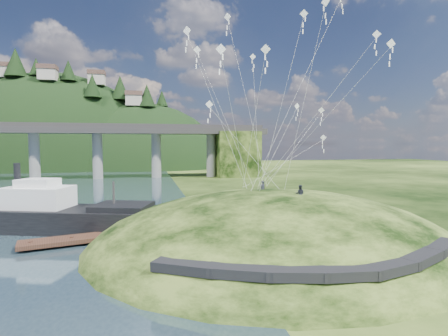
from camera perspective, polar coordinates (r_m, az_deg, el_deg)
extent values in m
plane|color=black|center=(30.57, -5.02, -14.10)|extent=(320.00, 320.00, 0.00)
ellipsoid|color=black|center=(34.77, 8.16, -14.47)|extent=(36.00, 32.00, 13.00)
cube|color=black|center=(22.23, -6.19, -15.64)|extent=(4.32, 3.62, 0.71)
cube|color=black|center=(21.21, 2.76, -16.42)|extent=(4.10, 2.97, 0.61)
cube|color=black|center=(21.29, 11.65, -16.43)|extent=(3.85, 2.37, 0.62)
cube|color=black|center=(22.29, 19.47, -15.76)|extent=(3.62, 1.83, 0.66)
cube|color=black|center=(24.09, 25.47, -14.38)|extent=(3.82, 2.27, 0.68)
cube|color=black|center=(26.62, 29.39, -12.54)|extent=(4.11, 2.97, 0.71)
cube|color=black|center=(29.70, 31.74, -10.88)|extent=(4.26, 3.43, 0.66)
cylinder|color=gray|center=(102.81, -28.55, 1.83)|extent=(2.60, 2.60, 13.00)
cylinder|color=gray|center=(99.67, -19.95, 2.02)|extent=(2.60, 2.60, 13.00)
cylinder|color=gray|center=(98.90, -11.00, 2.17)|extent=(2.60, 2.60, 13.00)
cylinder|color=gray|center=(100.54, -2.13, 2.27)|extent=(2.60, 2.60, 13.00)
cube|color=black|center=(102.17, 2.01, 2.30)|extent=(12.00, 11.00, 13.00)
ellipsoid|color=black|center=(159.74, -25.67, -1.98)|extent=(96.00, 68.00, 88.00)
ellipsoid|color=black|center=(148.11, -13.00, -3.69)|extent=(76.00, 56.00, 72.00)
cone|color=black|center=(153.57, -30.89, 14.59)|extent=(8.01, 8.01, 10.54)
cone|color=black|center=(150.83, -28.33, 14.36)|extent=(4.97, 4.97, 6.54)
cone|color=black|center=(146.09, -24.06, 14.36)|extent=(5.83, 5.83, 7.67)
cone|color=black|center=(138.79, -20.69, 12.46)|extent=(6.47, 6.47, 8.51)
cone|color=black|center=(144.76, -16.60, 12.45)|extent=(7.13, 7.13, 9.38)
cone|color=black|center=(139.07, -12.48, 11.48)|extent=(6.56, 6.56, 8.63)
cone|color=black|center=(144.74, -10.11, 11.13)|extent=(4.88, 4.88, 6.42)
cube|color=beige|center=(157.73, -32.27, 13.04)|extent=(6.00, 5.00, 4.00)
cube|color=brown|center=(158.21, -32.30, 14.01)|extent=(6.40, 5.40, 1.60)
cube|color=beige|center=(145.10, -26.82, 13.39)|extent=(6.00, 5.00, 4.00)
cube|color=brown|center=(145.59, -26.86, 14.44)|extent=(6.40, 5.40, 1.60)
cube|color=beige|center=(148.03, -20.06, 13.34)|extent=(6.00, 5.00, 4.00)
cube|color=brown|center=(148.51, -20.08, 14.37)|extent=(6.40, 5.40, 1.60)
cube|color=beige|center=(139.84, -14.50, 10.58)|extent=(6.00, 5.00, 4.00)
cube|color=brown|center=(140.19, -14.52, 11.68)|extent=(6.40, 5.40, 1.60)
cube|color=black|center=(42.35, -24.69, -7.60)|extent=(21.79, 12.20, 2.49)
cube|color=white|center=(43.52, -28.03, -4.46)|extent=(7.70, 6.14, 2.68)
cube|color=white|center=(43.32, -28.10, -2.33)|extent=(4.55, 3.95, 1.15)
cube|color=black|center=(39.10, -16.24, -6.06)|extent=(6.98, 6.38, 0.57)
cylinder|color=black|center=(44.61, -30.69, -0.77)|extent=(0.67, 0.67, 2.30)
cylinder|color=#2D2B2B|center=(39.28, -17.57, -4.20)|extent=(0.23, 0.23, 2.87)
cube|color=#341E15|center=(36.64, -18.31, -10.41)|extent=(15.78, 6.24, 0.39)
cylinder|color=#341E15|center=(36.39, -29.02, -11.26)|extent=(0.34, 0.34, 1.12)
cylinder|color=#341E15|center=(36.40, -23.63, -11.09)|extent=(0.34, 0.34, 1.12)
cylinder|color=#341E15|center=(36.71, -18.30, -10.83)|extent=(0.34, 0.34, 1.12)
cylinder|color=#341E15|center=(37.33, -13.12, -10.49)|extent=(0.34, 0.34, 1.12)
cylinder|color=#341E15|center=(38.23, -8.15, -10.08)|extent=(0.34, 0.34, 1.12)
imported|color=#242730|center=(35.25, 6.31, -2.04)|extent=(0.72, 0.56, 1.75)
imported|color=#242730|center=(32.43, 12.30, -2.70)|extent=(1.01, 0.94, 1.66)
cube|color=white|center=(41.67, 11.83, 9.86)|extent=(0.68, 0.17, 0.68)
cube|color=white|center=(41.62, 11.82, 9.20)|extent=(0.09, 0.05, 0.40)
cube|color=white|center=(41.58, 11.81, 8.53)|extent=(0.09, 0.05, 0.40)
cube|color=white|center=(41.54, 11.80, 7.87)|extent=(0.09, 0.05, 0.40)
cube|color=white|center=(36.53, 12.92, 23.37)|extent=(0.71, 0.36, 0.75)
cube|color=white|center=(36.35, 12.90, 22.56)|extent=(0.10, 0.04, 0.45)
cube|color=white|center=(36.18, 12.89, 21.74)|extent=(0.10, 0.04, 0.45)
cube|color=white|center=(36.02, 12.87, 20.92)|extent=(0.10, 0.04, 0.45)
cube|color=white|center=(42.37, 0.58, 23.44)|extent=(0.62, 0.65, 0.83)
cube|color=white|center=(42.18, 0.58, 22.66)|extent=(0.11, 0.07, 0.50)
cube|color=white|center=(41.99, 0.57, 21.88)|extent=(0.11, 0.07, 0.50)
cube|color=white|center=(41.80, 0.57, 21.09)|extent=(0.11, 0.07, 0.50)
cube|color=white|center=(31.35, -2.42, 10.35)|extent=(0.69, 0.17, 0.68)
cube|color=white|center=(31.30, -2.42, 9.46)|extent=(0.09, 0.03, 0.40)
cube|color=white|center=(31.26, -2.42, 8.57)|extent=(0.09, 0.03, 0.40)
cube|color=white|center=(31.23, -2.41, 7.68)|extent=(0.09, 0.03, 0.40)
cube|color=white|center=(46.12, 15.61, 9.07)|extent=(0.79, 0.27, 0.77)
cube|color=white|center=(46.07, 15.60, 8.38)|extent=(0.10, 0.03, 0.46)
cube|color=white|center=(46.03, 15.59, 7.69)|extent=(0.10, 0.03, 0.46)
cube|color=white|center=(45.99, 15.58, 6.99)|extent=(0.10, 0.03, 0.46)
cube|color=white|center=(37.05, 16.24, 24.63)|extent=(0.50, 0.74, 0.83)
cube|color=white|center=(36.83, 16.22, 23.75)|extent=(0.10, 0.09, 0.50)
cube|color=white|center=(36.63, 16.20, 22.86)|extent=(0.10, 0.09, 0.50)
cube|color=white|center=(36.44, 16.18, 21.96)|extent=(0.10, 0.09, 0.50)
cube|color=white|center=(43.79, 15.92, 4.79)|extent=(0.58, 0.53, 0.73)
cube|color=white|center=(43.79, 15.90, 4.09)|extent=(0.09, 0.06, 0.43)
cube|color=white|center=(43.79, 15.89, 3.40)|extent=(0.09, 0.06, 0.43)
cube|color=white|center=(43.79, 15.88, 2.71)|extent=(0.09, 0.06, 0.43)
cube|color=white|center=(43.05, 18.71, 23.83)|extent=(0.11, 0.07, 0.51)
cube|color=white|center=(42.83, 18.69, 23.04)|extent=(0.11, 0.07, 0.51)
cube|color=white|center=(34.91, 23.65, 19.36)|extent=(0.64, 0.43, 0.73)
cube|color=white|center=(34.77, 23.63, 18.54)|extent=(0.09, 0.05, 0.42)
cube|color=white|center=(34.64, 23.60, 17.71)|extent=(0.09, 0.05, 0.42)
cube|color=white|center=(34.52, 23.58, 16.88)|extent=(0.09, 0.05, 0.42)
cube|color=white|center=(29.54, 6.81, 18.69)|extent=(0.74, 0.38, 0.77)
cube|color=white|center=(29.40, 6.80, 17.62)|extent=(0.11, 0.03, 0.47)
cube|color=white|center=(29.27, 6.79, 16.54)|extent=(0.11, 0.03, 0.47)
cube|color=white|center=(29.15, 6.78, 15.44)|extent=(0.11, 0.03, 0.47)
cube|color=white|center=(37.85, -4.40, 18.68)|extent=(0.79, 0.20, 0.78)
cube|color=white|center=(37.71, -4.40, 17.87)|extent=(0.10, 0.03, 0.46)
cube|color=white|center=(37.58, -4.39, 17.04)|extent=(0.10, 0.03, 0.46)
cube|color=white|center=(37.46, -4.39, 16.21)|extent=(0.10, 0.03, 0.46)
cube|color=white|center=(36.68, -6.06, 21.39)|extent=(0.70, 0.58, 0.86)
cube|color=white|center=(36.51, -6.06, 20.47)|extent=(0.11, 0.07, 0.50)
cube|color=white|center=(36.34, -6.05, 19.55)|extent=(0.11, 0.07, 0.50)
cube|color=white|center=(36.18, -6.04, 18.61)|extent=(0.11, 0.07, 0.50)
cube|color=white|center=(30.13, -0.51, 18.83)|extent=(0.86, 0.18, 0.86)
cube|color=white|center=(29.98, -0.51, 17.70)|extent=(0.11, 0.03, 0.50)
cube|color=white|center=(29.84, -0.51, 16.56)|extent=(0.11, 0.03, 0.50)
cube|color=white|center=(29.71, -0.51, 15.41)|extent=(0.11, 0.03, 0.50)
cube|color=white|center=(34.43, 25.61, 17.84)|extent=(0.79, 0.21, 0.78)
cube|color=white|center=(34.30, 25.58, 16.94)|extent=(0.10, 0.03, 0.46)
cube|color=white|center=(34.17, 25.55, 16.02)|extent=(0.10, 0.03, 0.46)
cube|color=white|center=(34.05, 25.52, 15.10)|extent=(0.10, 0.03, 0.46)
cube|color=white|center=(39.70, 4.72, 17.64)|extent=(0.67, 0.17, 0.67)
cube|color=white|center=(39.59, 4.72, 16.97)|extent=(0.09, 0.04, 0.39)
cube|color=white|center=(39.49, 4.71, 16.30)|extent=(0.09, 0.04, 0.39)
cube|color=white|center=(39.39, 4.71, 15.62)|extent=(0.09, 0.04, 0.39)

